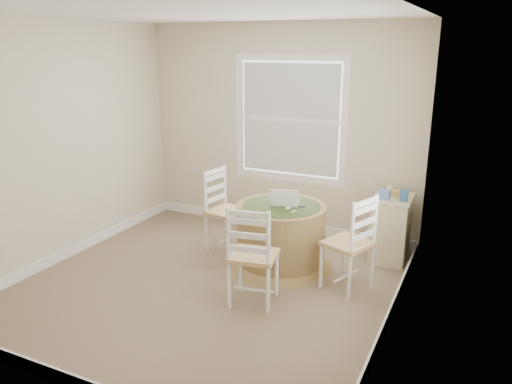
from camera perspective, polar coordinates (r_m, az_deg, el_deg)
The scene contains 14 objects.
room at distance 4.78m, azimuth -3.15°, elevation 3.98°, with size 3.64×3.64×2.64m.
round_table at distance 5.41m, azimuth 2.86°, elevation -4.68°, with size 1.15×1.15×0.69m.
chair_left at distance 5.80m, azimuth -3.28°, elevation -2.20°, with size 0.42×0.40×0.95m, color white, non-canonical shape.
chair_near at distance 4.62m, azimuth -0.30°, elevation -7.22°, with size 0.42×0.40×0.95m, color white, non-canonical shape.
chair_right at distance 4.97m, azimuth 10.45°, elevation -5.75°, with size 0.42×0.40×0.95m, color white, non-canonical shape.
laptop at distance 5.32m, azimuth 3.30°, elevation -1.19°, with size 0.37×0.35×0.21m.
mouse at distance 5.21m, azimuth 3.69°, elevation -1.84°, with size 0.05×0.09×0.03m, color white.
phone at distance 5.12m, azimuth 4.31°, elevation -2.27°, with size 0.04×0.09×0.02m, color #B7BABF.
keys at distance 5.28m, azimuth 5.24°, elevation -1.67°, with size 0.06×0.05×0.03m, color black.
corner_chest at distance 5.78m, azimuth 15.11°, elevation -3.99°, with size 0.43×0.56×0.73m.
tissue_box at distance 5.55m, azimuth 14.47°, elevation -0.25°, with size 0.12×0.12×0.10m, color #5674C5.
box_yellow at distance 5.71m, azimuth 15.80°, elevation -0.12°, with size 0.15×0.10×0.06m, color gold.
box_blue at distance 5.54m, azimuth 16.50°, elevation -0.34°, with size 0.08×0.08×0.12m, color #2F5F8E.
cup_cream at distance 5.76m, azimuth 15.04°, elevation 0.25°, with size 0.07×0.07×0.09m, color beige.
Camera 1 is at (2.40, -3.93, 2.34)m, focal length 35.00 mm.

